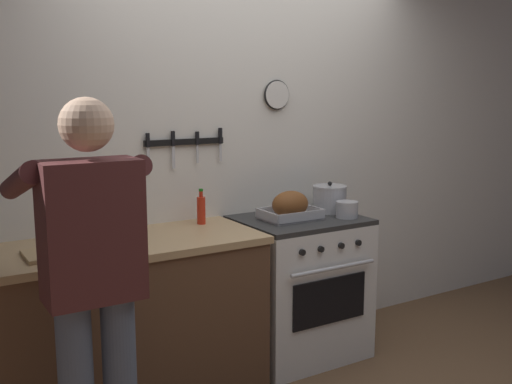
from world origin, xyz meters
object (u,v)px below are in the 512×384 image
at_px(roasting_pan, 290,207).
at_px(bottle_wine_red, 104,212).
at_px(person_cook, 92,275).
at_px(bottle_hot_sauce, 201,209).
at_px(stock_pot, 330,199).
at_px(saucepan, 347,210).
at_px(bottle_soy_sauce, 76,221).
at_px(cutting_board, 63,252).
at_px(stove, 299,286).

xyz_separation_m(roasting_pan, bottle_wine_red, (-1.12, 0.14, 0.06)).
relative_size(person_cook, bottle_wine_red, 5.07).
bearing_deg(bottle_hot_sauce, person_cook, -137.12).
bearing_deg(roasting_pan, person_cook, -155.06).
xyz_separation_m(stock_pot, saucepan, (-0.02, -0.21, -0.04)).
bearing_deg(roasting_pan, stock_pot, 9.96).
bearing_deg(bottle_soy_sauce, cutting_board, -115.33).
bearing_deg(saucepan, bottle_hot_sauce, 160.11).
bearing_deg(bottle_soy_sauce, bottle_wine_red, -29.52).
xyz_separation_m(stove, bottle_hot_sauce, (-0.61, 0.16, 0.54)).
bearing_deg(stock_pot, roasting_pan, -170.04).
distance_m(bottle_hot_sauce, bottle_wine_red, 0.60).
relative_size(person_cook, cutting_board, 4.61).
xyz_separation_m(bottle_hot_sauce, bottle_soy_sauce, (-0.73, 0.05, 0.00)).
relative_size(stove, bottle_hot_sauce, 4.23).
height_order(person_cook, stock_pot, person_cook).
relative_size(roasting_pan, bottle_hot_sauce, 1.65).
distance_m(roasting_pan, stock_pot, 0.36).
xyz_separation_m(stove, stock_pot, (0.28, 0.06, 0.54)).
xyz_separation_m(person_cook, roasting_pan, (1.42, 0.66, 0.03)).
relative_size(stock_pot, bottle_hot_sauce, 1.07).
distance_m(stock_pot, bottle_hot_sauce, 0.89).
bearing_deg(roasting_pan, stove, 3.01).
xyz_separation_m(person_cook, bottle_wine_red, (0.30, 0.80, 0.09)).
bearing_deg(bottle_soy_sauce, stock_pot, -5.47).
bearing_deg(bottle_wine_red, person_cook, -110.50).
xyz_separation_m(cutting_board, bottle_soy_sauce, (0.14, 0.31, 0.08)).
height_order(stock_pot, bottle_wine_red, bottle_wine_red).
height_order(saucepan, bottle_hot_sauce, bottle_hot_sauce).
distance_m(cutting_board, bottle_soy_sauce, 0.35).
xyz_separation_m(stove, cutting_board, (-1.48, -0.09, 0.46)).
bearing_deg(stock_pot, bottle_soy_sauce, 174.53).
distance_m(person_cook, bottle_hot_sauce, 1.22).
bearing_deg(saucepan, bottle_wine_red, 168.92).
distance_m(roasting_pan, saucepan, 0.36).
relative_size(stove, cutting_board, 2.50).
bearing_deg(stove, bottle_soy_sauce, 170.91).
bearing_deg(stock_pot, bottle_wine_red, 176.95).
bearing_deg(person_cook, cutting_board, -5.42).
bearing_deg(cutting_board, person_cook, -92.21).
relative_size(stove, saucepan, 6.42).
relative_size(stock_pot, bottle_wine_red, 0.69).
distance_m(stock_pot, bottle_wine_red, 1.48).
xyz_separation_m(saucepan, cutting_board, (-1.73, 0.06, -0.04)).
distance_m(saucepan, bottle_soy_sauce, 1.63).
distance_m(stock_pot, cutting_board, 1.77).
distance_m(person_cook, roasting_pan, 1.57).
xyz_separation_m(saucepan, bottle_hot_sauce, (-0.86, 0.31, 0.04)).
height_order(bottle_hot_sauce, bottle_wine_red, bottle_wine_red).
xyz_separation_m(stock_pot, bottle_soy_sauce, (-1.61, 0.15, 0.00)).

